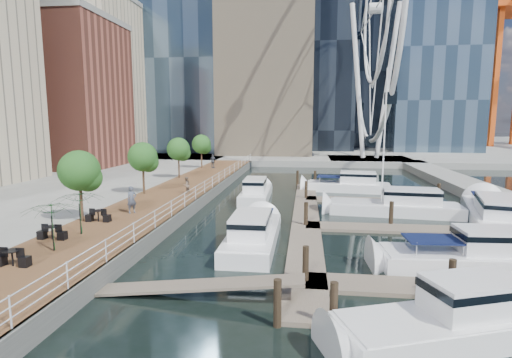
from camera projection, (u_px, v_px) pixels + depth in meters
name	position (u px, v px, depth m)	size (l,w,h in m)	color
ground	(247.00, 266.00, 20.68)	(520.00, 520.00, 0.00)	black
boardwalk	(174.00, 198.00, 36.45)	(6.00, 60.00, 1.00)	brown
seawall	(206.00, 198.00, 36.08)	(0.25, 60.00, 1.00)	#595954
land_far	(296.00, 144.00, 120.76)	(200.00, 114.00, 1.00)	gray
breakwater	(487.00, 195.00, 37.77)	(4.00, 60.00, 1.00)	gray
pier	(369.00, 161.00, 69.94)	(14.00, 12.00, 1.00)	gray
railing	(205.00, 187.00, 35.94)	(0.10, 60.00, 1.05)	white
floating_docks	(374.00, 216.00, 29.42)	(16.00, 34.00, 2.60)	#6D6051
midrise_condos	(10.00, 72.00, 49.23)	(19.00, 67.00, 28.00)	#BCAD8E
ferris_wheel	(376.00, 9.00, 66.28)	(5.80, 45.60, 47.80)	white
street_trees	(143.00, 157.00, 35.22)	(2.60, 42.60, 4.60)	#3F2B1C
cafe_tables	(34.00, 244.00, 19.80)	(2.50, 13.70, 0.74)	black
yacht_foreground	(473.00, 270.00, 20.10)	(2.69, 10.04, 2.15)	white
pedestrian_near	(132.00, 200.00, 28.02)	(0.70, 0.46, 1.91)	#434A5A
pedestrian_mid	(186.00, 185.00, 35.58)	(0.73, 0.57, 1.50)	#7C6656
pedestrian_far	(213.00, 161.00, 54.78)	(1.16, 0.48, 1.98)	#373B45
moored_yachts	(383.00, 217.00, 31.02)	(23.39, 33.93, 11.50)	white
cafe_seating	(33.00, 231.00, 19.06)	(4.38, 13.77, 2.49)	#0E3619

